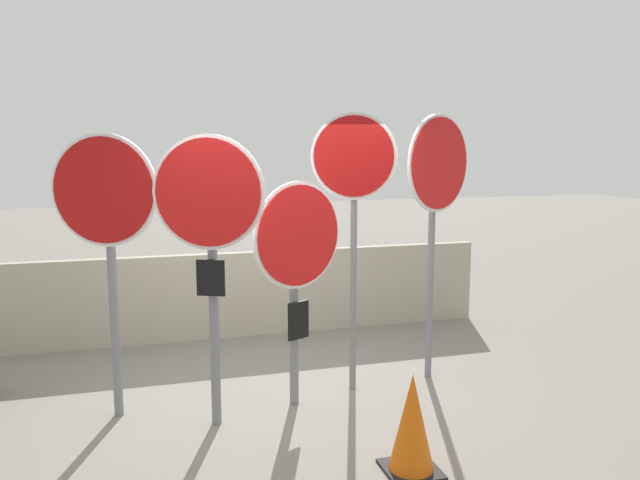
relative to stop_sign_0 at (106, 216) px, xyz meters
name	(u,v)px	position (x,y,z in m)	size (l,w,h in m)	color
ground_plane	(285,400)	(1.47, -0.02, -1.74)	(40.00, 40.00, 0.00)	gray
fence_back	(247,294)	(1.47, 2.04, -1.22)	(6.03, 0.12, 1.04)	#A89E89
stop_sign_0	(106,216)	(0.00, 0.00, 0.00)	(0.85, 0.42, 2.42)	slate
stop_sign_1	(210,222)	(0.80, -0.40, -0.03)	(0.84, 0.40, 2.40)	slate
stop_sign_2	(297,253)	(1.56, -0.19, -0.35)	(0.86, 0.42, 2.01)	slate
stop_sign_3	(354,184)	(2.14, 0.02, 0.23)	(0.73, 0.36, 2.61)	slate
stop_sign_4	(437,184)	(3.02, 0.10, 0.21)	(0.83, 0.46, 2.61)	slate
traffic_cone_0	(412,423)	(2.07, -1.51, -1.38)	(0.39, 0.39, 0.73)	black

